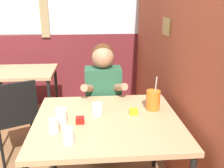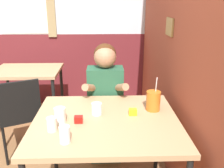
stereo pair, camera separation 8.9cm
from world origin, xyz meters
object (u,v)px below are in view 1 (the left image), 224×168
(chair_near_window, at_px, (16,114))
(cocktail_pitcher, at_px, (153,100))
(person_seated, at_px, (103,102))
(main_table, at_px, (107,127))
(background_table, at_px, (22,78))

(chair_near_window, relative_size, cocktail_pitcher, 3.15)
(person_seated, bearing_deg, main_table, -89.91)
(chair_near_window, bearing_deg, person_seated, -29.95)
(chair_near_window, distance_m, person_seated, 0.89)
(chair_near_window, height_order, person_seated, person_seated)
(main_table, height_order, cocktail_pitcher, cocktail_pitcher)
(background_table, xyz_separation_m, chair_near_window, (0.10, -0.71, -0.16))
(background_table, xyz_separation_m, person_seated, (0.98, -0.80, -0.02))
(background_table, height_order, cocktail_pitcher, cocktail_pitcher)
(chair_near_window, xyz_separation_m, person_seated, (0.88, -0.08, 0.13))
(background_table, relative_size, chair_near_window, 0.95)
(main_table, xyz_separation_m, person_seated, (-0.00, 0.60, -0.05))
(chair_near_window, relative_size, person_seated, 0.71)
(person_seated, bearing_deg, cocktail_pitcher, -50.29)
(main_table, height_order, chair_near_window, chair_near_window)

